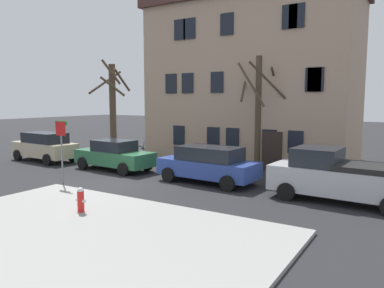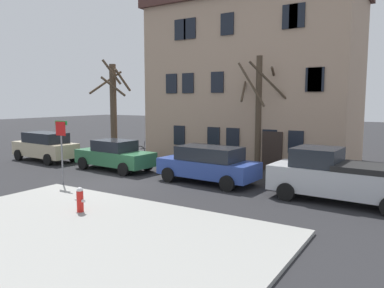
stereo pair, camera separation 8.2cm
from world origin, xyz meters
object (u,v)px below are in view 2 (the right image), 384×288
Objects in this scene: pickup_truck_silver at (340,177)px; tree_bare_mid at (259,108)px; building_main at (253,64)px; tree_bare_near at (113,105)px; car_beige_wagon at (45,146)px; bicycle_leaning at (147,151)px; fire_hydrant at (80,199)px; car_blue_wagon at (208,164)px; street_sign_pole at (61,141)px; car_green_sedan at (115,155)px.

tree_bare_mid is at bearing 137.25° from pickup_truck_silver.
tree_bare_mid is (1.72, -3.14, -2.70)m from building_main.
building_main is 2.00× the size of tree_bare_near.
car_beige_wagon is at bearing -143.67° from building_main.
building_main reaches higher than tree_bare_near.
fire_hydrant is at bearing -60.93° from bicycle_leaning.
car_blue_wagon is at bearing -0.13° from car_beige_wagon.
pickup_truck_silver reaches higher than car_blue_wagon.
building_main is 11.70m from pickup_truck_silver.
tree_bare_mid is 7.47m from pickup_truck_silver.
street_sign_pole reaches higher than car_blue_wagon.
car_blue_wagon is 6.57m from fire_hydrant.
tree_bare_mid is 1.31× the size of car_green_sedan.
street_sign_pole reaches higher than fire_hydrant.
tree_bare_mid is 5.25m from car_blue_wagon.
street_sign_pole reaches higher than bicycle_leaning.
pickup_truck_silver is 14.15m from bicycle_leaning.
street_sign_pole is at bearing -123.02° from tree_bare_mid.
tree_bare_near reaches higher than bicycle_leaning.
tree_bare_mid is at bearing 35.23° from car_green_sedan.
pickup_truck_silver is at bearing -0.76° from car_beige_wagon.
car_blue_wagon is at bearing -96.83° from tree_bare_mid.
tree_bare_near is at bearing 133.91° from car_green_sedan.
street_sign_pole is (0.81, -4.09, 1.20)m from car_green_sedan.
building_main is at bearing 58.55° from car_green_sedan.
tree_bare_near is 1.38× the size of car_green_sedan.
car_blue_wagon is at bearing -33.01° from bicycle_leaning.
tree_bare_near is 14.41m from fire_hydrant.
building_main is 10.40m from car_green_sedan.
tree_bare_mid reaches higher than car_green_sedan.
tree_bare_near reaches higher than car_green_sedan.
tree_bare_near is 6.65m from car_green_sedan.
car_green_sedan is 8.04m from fire_hydrant.
fire_hydrant is 12.94m from bicycle_leaning.
pickup_truck_silver is 1.83× the size of street_sign_pole.
tree_bare_near reaches higher than car_beige_wagon.
tree_bare_near is 7.90× the size of fire_hydrant.
tree_bare_mid is 1.31× the size of car_blue_wagon.
tree_bare_near reaches higher than tree_bare_mid.
pickup_truck_silver is 6.42× the size of fire_hydrant.
car_beige_wagon is 17.41m from pickup_truck_silver.
pickup_truck_silver is (5.20, -4.80, -2.39)m from tree_bare_mid.
car_blue_wagon is 8.91m from bicycle_leaning.
bicycle_leaning is (-7.46, 4.85, -0.51)m from car_blue_wagon.
street_sign_pole reaches higher than car_beige_wagon.
street_sign_pole is (-3.88, -11.76, -4.03)m from building_main.
fire_hydrant is (4.68, -6.53, -0.28)m from car_green_sedan.
car_green_sedan is at bearing 101.15° from street_sign_pole.
car_blue_wagon is at bearing 177.97° from pickup_truck_silver.
building_main is at bearing 89.96° from fire_hydrant.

